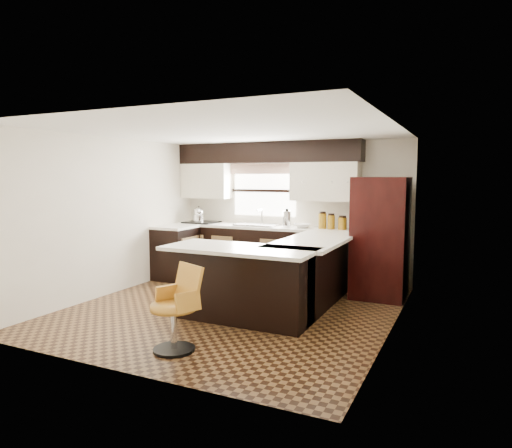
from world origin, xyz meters
The scene contains 30 objects.
floor centered at (0.00, 0.00, 0.00)m, with size 4.40×4.40×0.00m, color #49301A.
ceiling centered at (0.00, 0.00, 2.40)m, with size 4.40×4.40×0.00m, color silver.
wall_back centered at (0.00, 2.20, 1.20)m, with size 4.40×4.40×0.00m, color beige.
wall_front centered at (0.00, -2.20, 1.20)m, with size 4.40×4.40×0.00m, color beige.
wall_left centered at (-2.10, 0.00, 1.20)m, with size 4.40×4.40×0.00m, color beige.
wall_right centered at (2.10, 0.00, 1.20)m, with size 4.40×4.40×0.00m, color beige.
base_cab_back centered at (-0.45, 1.90, 0.45)m, with size 3.30×0.60×0.90m, color black.
base_cab_left centered at (-1.80, 1.25, 0.45)m, with size 0.60×0.70×0.90m, color black.
counter_back centered at (-0.45, 1.90, 0.92)m, with size 3.30×0.60×0.04m, color silver.
counter_left centered at (-1.80, 1.25, 0.92)m, with size 0.60×0.70×0.04m, color silver.
soffit centered at (-0.40, 2.03, 2.22)m, with size 3.40×0.35×0.36m, color black.
upper_cab_left centered at (-1.62, 2.03, 1.72)m, with size 0.94×0.35×0.64m, color beige.
upper_cab_right centered at (0.68, 2.03, 1.72)m, with size 1.14×0.35×0.64m, color beige.
window_pane centered at (-0.50, 2.18, 1.55)m, with size 1.20×0.02×0.90m, color white.
valance centered at (-0.50, 2.14, 1.94)m, with size 1.30×0.06×0.18m, color #D19B93.
sink centered at (-0.50, 1.88, 0.96)m, with size 0.75×0.45×0.03m, color #B2B2B7.
dishwasher centered at (0.55, 1.61, 0.43)m, with size 0.58×0.03×0.78m, color black.
cooktop centered at (-1.65, 1.88, 0.96)m, with size 0.58×0.50×0.03m, color black.
peninsula_long centered at (0.90, 0.62, 0.45)m, with size 0.60×1.95×0.90m, color black.
peninsula_return centered at (0.38, -0.35, 0.45)m, with size 1.65×0.60×0.90m, color black.
counter_pen_long centered at (0.95, 0.62, 0.92)m, with size 0.84×1.95×0.04m, color silver.
counter_pen_return centered at (0.35, -0.44, 0.92)m, with size 1.89×0.84×0.04m, color silver.
refrigerator centered at (1.69, 1.51, 0.90)m, with size 0.77×0.74×1.80m, color black.
bar_chair centered at (0.16, -1.56, 0.45)m, with size 0.48×0.48×0.89m, color #C38227, non-canonical shape.
kettle centered at (-1.71, 1.88, 1.11)m, with size 0.21×0.21×0.29m, color silver, non-canonical shape.
percolator centered at (0.05, 1.90, 1.08)m, with size 0.14×0.14×0.28m, color silver.
mixing_bowl centered at (0.33, 1.90, 0.98)m, with size 0.28×0.28×0.07m, color white.
canister_large centered at (0.67, 1.92, 1.07)m, with size 0.13×0.13×0.25m, color #886010.
canister_med centered at (0.82, 1.92, 1.06)m, with size 0.12×0.12×0.23m, color #886010.
canister_small centered at (1.01, 1.92, 1.04)m, with size 0.14×0.14×0.20m, color #886010.
Camera 1 is at (2.90, -5.34, 1.80)m, focal length 32.00 mm.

